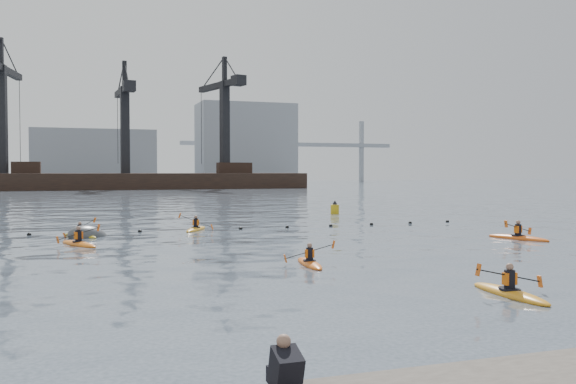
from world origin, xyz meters
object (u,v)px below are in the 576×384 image
at_px(kayaker_0, 310,262).
at_px(kayaker_3, 196,228).
at_px(kayaker_1, 509,292).
at_px(kayaker_4, 518,237).
at_px(kayaker_2, 79,243).
at_px(mooring_buoy, 88,237).
at_px(kayaker_5, 80,235).
at_px(nav_buoy, 335,209).

xyz_separation_m(kayaker_0, kayaker_3, (-1.69, 14.93, 0.01)).
xyz_separation_m(kayaker_1, kayaker_4, (10.07, 11.87, 0.01)).
height_order(kayaker_2, mooring_buoy, kayaker_2).
distance_m(kayaker_2, kayaker_4, 22.37).
distance_m(kayaker_2, kayaker_5, 3.96).
xyz_separation_m(kayaker_3, nav_buoy, (13.47, 10.16, 0.29)).
xyz_separation_m(kayaker_2, nav_buoy, (20.16, 15.77, 0.29)).
distance_m(kayaker_1, kayaker_2, 20.31).
relative_size(kayaker_4, mooring_buoy, 1.47).
distance_m(kayaker_4, nav_buoy, 20.50).
bearing_deg(kayaker_1, mooring_buoy, 120.37).
relative_size(mooring_buoy, nav_buoy, 1.89).
height_order(kayaker_0, kayaker_1, kayaker_1).
distance_m(kayaker_3, kayaker_5, 6.84).
bearing_deg(kayaker_4, nav_buoy, -104.25).
bearing_deg(kayaker_1, kayaker_2, 126.66).
xyz_separation_m(kayaker_1, kayaker_2, (-11.81, 16.52, -0.00)).
relative_size(kayaker_3, kayaker_4, 0.87).
bearing_deg(kayaker_1, kayaker_4, 50.79).
height_order(kayaker_1, nav_buoy, nav_buoy).
distance_m(kayaker_0, kayaker_5, 15.68).
distance_m(kayaker_0, mooring_buoy, 15.26).
bearing_deg(kayaker_4, kayaker_0, 0.01).
xyz_separation_m(kayaker_5, mooring_buoy, (0.41, -0.24, -0.09)).
xyz_separation_m(kayaker_0, nav_buoy, (11.78, 25.09, 0.30)).
bearing_deg(kayaker_3, kayaker_4, -6.30).
relative_size(kayaker_2, kayaker_4, 0.90).
relative_size(kayaker_0, kayaker_3, 0.97).
distance_m(kayaker_5, mooring_buoy, 0.48).
xyz_separation_m(kayaker_3, kayaker_5, (-6.64, -1.65, -0.01)).
bearing_deg(kayaker_2, kayaker_4, -38.27).
bearing_deg(kayaker_0, kayaker_5, 128.43).
bearing_deg(mooring_buoy, kayaker_3, 16.87).
bearing_deg(kayaker_3, kayaker_0, -55.77).
height_order(kayaker_3, kayaker_4, kayaker_4).
bearing_deg(kayaker_5, kayaker_2, -123.40).
distance_m(kayaker_3, nav_buoy, 16.88).
xyz_separation_m(kayaker_5, nav_buoy, (20.11, 11.81, 0.30)).
bearing_deg(kayaker_3, kayaker_5, -138.29).
height_order(kayaker_3, mooring_buoy, kayaker_3).
distance_m(kayaker_1, kayaker_5, 23.62).
xyz_separation_m(kayaker_4, mooring_buoy, (-21.42, 8.38, -0.11)).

